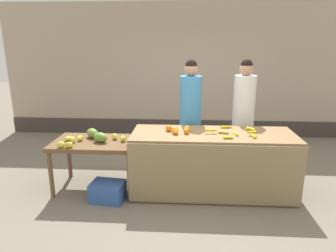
{
  "coord_description": "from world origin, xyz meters",
  "views": [
    {
      "loc": [
        0.03,
        -3.96,
        2.07
      ],
      "look_at": [
        -0.22,
        0.15,
        0.92
      ],
      "focal_mm": 31.84,
      "sensor_mm": 36.0,
      "label": 1
    }
  ],
  "objects_px": {
    "vendor_woman_white_shirt": "(243,117)",
    "produce_sack": "(158,156)",
    "vendor_woman_blue_shirt": "(190,118)",
    "produce_crate": "(108,191)"
  },
  "relations": [
    {
      "from": "produce_crate",
      "to": "produce_sack",
      "type": "bearing_deg",
      "value": 59.66
    },
    {
      "from": "vendor_woman_blue_shirt",
      "to": "produce_crate",
      "type": "height_order",
      "value": "vendor_woman_blue_shirt"
    },
    {
      "from": "vendor_woman_blue_shirt",
      "to": "vendor_woman_white_shirt",
      "type": "bearing_deg",
      "value": 6.5
    },
    {
      "from": "vendor_woman_white_shirt",
      "to": "produce_sack",
      "type": "bearing_deg",
      "value": -176.03
    },
    {
      "from": "vendor_woman_white_shirt",
      "to": "produce_crate",
      "type": "height_order",
      "value": "vendor_woman_white_shirt"
    },
    {
      "from": "vendor_woman_blue_shirt",
      "to": "vendor_woman_white_shirt",
      "type": "height_order",
      "value": "vendor_woman_white_shirt"
    },
    {
      "from": "produce_sack",
      "to": "vendor_woman_blue_shirt",
      "type": "bearing_deg",
      "value": -0.22
    },
    {
      "from": "vendor_woman_blue_shirt",
      "to": "vendor_woman_white_shirt",
      "type": "distance_m",
      "value": 0.86
    },
    {
      "from": "vendor_woman_blue_shirt",
      "to": "produce_crate",
      "type": "distance_m",
      "value": 1.7
    },
    {
      "from": "vendor_woman_white_shirt",
      "to": "produce_sack",
      "type": "distance_m",
      "value": 1.52
    }
  ]
}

